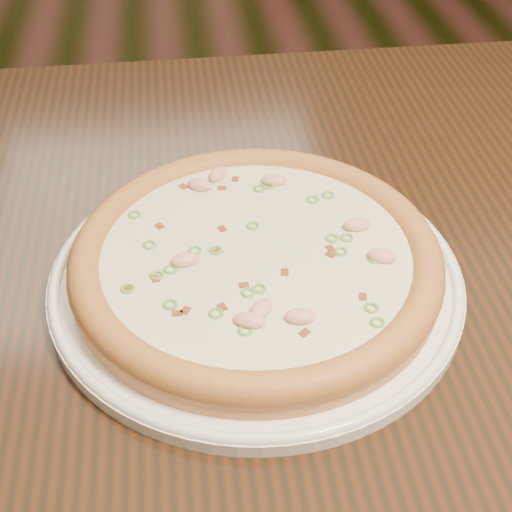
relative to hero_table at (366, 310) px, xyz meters
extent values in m
plane|color=black|center=(-0.32, 0.40, -0.65)|extent=(9.00, 9.00, 0.00)
cube|color=black|center=(0.00, 0.00, 0.08)|extent=(1.20, 0.80, 0.04)
cylinder|color=white|center=(-0.12, -0.05, 0.10)|extent=(0.35, 0.35, 0.01)
torus|color=white|center=(-0.12, -0.05, 0.11)|extent=(0.35, 0.35, 0.01)
cylinder|color=tan|center=(-0.12, -0.05, 0.12)|extent=(0.31, 0.31, 0.02)
torus|color=#C2763F|center=(-0.12, -0.05, 0.13)|extent=(0.31, 0.31, 0.03)
cylinder|color=#ECE4C9|center=(-0.12, -0.05, 0.13)|extent=(0.26, 0.26, 0.00)
ellipsoid|color=#F2B29E|center=(-0.16, 0.05, 0.14)|extent=(0.03, 0.02, 0.01)
ellipsoid|color=#F2B29E|center=(-0.13, -0.12, 0.14)|extent=(0.03, 0.03, 0.01)
ellipsoid|color=#F2B29E|center=(-0.18, -0.06, 0.14)|extent=(0.03, 0.02, 0.01)
ellipsoid|color=#F2B29E|center=(-0.10, -0.13, 0.14)|extent=(0.03, 0.02, 0.01)
ellipsoid|color=#F2B29E|center=(-0.14, -0.13, 0.14)|extent=(0.03, 0.02, 0.01)
ellipsoid|color=#F2B29E|center=(-0.03, -0.03, 0.14)|extent=(0.02, 0.01, 0.01)
ellipsoid|color=#F2B29E|center=(-0.02, -0.07, 0.14)|extent=(0.03, 0.02, 0.01)
ellipsoid|color=#F2B29E|center=(-0.09, 0.05, 0.14)|extent=(0.03, 0.02, 0.01)
ellipsoid|color=#F2B29E|center=(-0.14, 0.06, 0.14)|extent=(0.03, 0.03, 0.01)
cube|color=maroon|center=(-0.13, -0.09, 0.13)|extent=(0.01, 0.01, 0.00)
cube|color=maroon|center=(-0.04, -0.11, 0.13)|extent=(0.01, 0.01, 0.00)
cube|color=maroon|center=(-0.15, -0.05, 0.13)|extent=(0.01, 0.01, 0.00)
cube|color=maroon|center=(-0.19, -0.12, 0.13)|extent=(0.01, 0.01, 0.00)
cube|color=maroon|center=(-0.06, -0.06, 0.13)|extent=(0.01, 0.01, 0.00)
cube|color=maroon|center=(-0.06, -0.05, 0.13)|extent=(0.01, 0.01, 0.00)
cube|color=maroon|center=(-0.10, -0.08, 0.13)|extent=(0.01, 0.01, 0.00)
cube|color=maroon|center=(-0.13, 0.06, 0.13)|extent=(0.01, 0.01, 0.00)
cube|color=maroon|center=(-0.10, -0.15, 0.13)|extent=(0.01, 0.01, 0.00)
cube|color=maroon|center=(-0.15, -0.11, 0.13)|extent=(0.01, 0.01, 0.00)
cube|color=maroon|center=(-0.15, -0.02, 0.13)|extent=(0.01, 0.01, 0.00)
cube|color=maroon|center=(-0.18, -0.11, 0.13)|extent=(0.01, 0.01, 0.00)
cube|color=maroon|center=(-0.20, -0.01, 0.13)|extent=(0.01, 0.01, 0.00)
cube|color=maroon|center=(-0.18, 0.05, 0.13)|extent=(0.01, 0.01, 0.00)
cube|color=maroon|center=(-0.14, 0.04, 0.13)|extent=(0.01, 0.01, 0.00)
cube|color=maroon|center=(-0.23, -0.08, 0.13)|extent=(0.01, 0.01, 0.00)
cube|color=maroon|center=(-0.20, -0.07, 0.13)|extent=(0.01, 0.01, 0.00)
torus|color=#5FA73C|center=(-0.15, -0.05, 0.13)|extent=(0.01, 0.01, 0.00)
torus|color=#5FA73C|center=(-0.12, -0.10, 0.13)|extent=(0.02, 0.02, 0.00)
torus|color=#5FA73C|center=(-0.19, -0.06, 0.13)|extent=(0.01, 0.01, 0.00)
torus|color=#5FA73C|center=(-0.05, -0.04, 0.13)|extent=(0.02, 0.02, 0.00)
torus|color=#5FA73C|center=(-0.14, -0.14, 0.13)|extent=(0.01, 0.01, 0.00)
torus|color=#5FA73C|center=(-0.04, -0.04, 0.13)|extent=(0.02, 0.02, 0.00)
torus|color=#5FA73C|center=(-0.06, 0.02, 0.13)|extent=(0.01, 0.01, 0.00)
torus|color=#5FA73C|center=(-0.20, -0.07, 0.13)|extent=(0.01, 0.01, 0.00)
torus|color=#5FA73C|center=(-0.13, -0.10, 0.13)|extent=(0.02, 0.02, 0.00)
torus|color=#5FA73C|center=(-0.21, -0.03, 0.13)|extent=(0.01, 0.01, 0.00)
torus|color=#5FA73C|center=(-0.04, 0.02, 0.13)|extent=(0.02, 0.02, 0.00)
torus|color=#5FA73C|center=(-0.11, 0.04, 0.13)|extent=(0.02, 0.02, 0.00)
torus|color=#5FA73C|center=(-0.10, 0.04, 0.13)|extent=(0.02, 0.02, 0.00)
torus|color=#5FA73C|center=(-0.04, -0.13, 0.13)|extent=(0.01, 0.01, 0.00)
torus|color=#5FA73C|center=(-0.23, -0.08, 0.13)|extent=(0.01, 0.01, 0.00)
torus|color=#5FA73C|center=(-0.16, -0.12, 0.13)|extent=(0.01, 0.01, 0.00)
torus|color=#5FA73C|center=(-0.02, -0.07, 0.13)|extent=(0.01, 0.01, 0.00)
torus|color=#5FA73C|center=(-0.19, -0.11, 0.13)|extent=(0.02, 0.02, 0.00)
torus|color=#5FA73C|center=(-0.22, 0.01, 0.13)|extent=(0.01, 0.01, 0.00)
torus|color=#5FA73C|center=(-0.05, -0.06, 0.13)|extent=(0.02, 0.02, 0.00)
torus|color=#5FA73C|center=(-0.17, -0.04, 0.13)|extent=(0.01, 0.01, 0.00)
torus|color=#5FA73C|center=(-0.04, -0.14, 0.13)|extent=(0.01, 0.01, 0.00)
torus|color=#5FA73C|center=(-0.12, -0.02, 0.13)|extent=(0.02, 0.02, 0.00)
camera|label=1|loc=(-0.18, -0.50, 0.52)|focal=50.00mm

